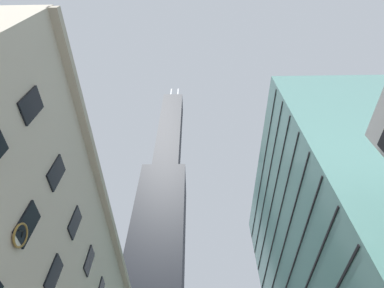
% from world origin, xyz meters
% --- Properties ---
extents(dark_skyscraper, '(28.49, 28.49, 208.54)m').
position_xyz_m(dark_skyscraper, '(-16.10, 87.56, 62.64)').
color(dark_skyscraper, black).
rests_on(dark_skyscraper, ground).
extents(glass_office_midrise, '(19.10, 37.37, 48.01)m').
position_xyz_m(glass_office_midrise, '(20.50, 28.44, 24.01)').
color(glass_office_midrise, slate).
rests_on(glass_office_midrise, ground).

